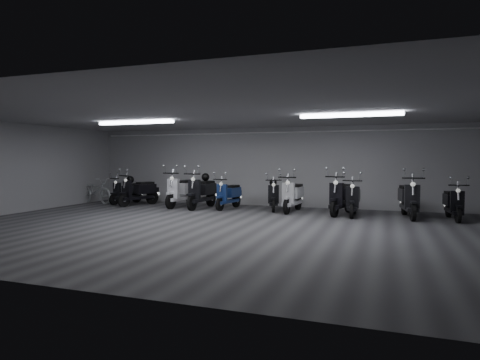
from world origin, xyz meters
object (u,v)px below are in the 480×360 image
(helmet_2, at_px, (206,177))
(bicycle, at_px, (96,188))
(scooter_0, at_px, (126,188))
(scooter_7, at_px, (342,191))
(helmet_1, at_px, (273,182))
(scooter_9, at_px, (409,193))
(scooter_1, at_px, (138,187))
(scooter_8, at_px, (353,193))
(scooter_2, at_px, (181,186))
(scooter_10, at_px, (453,198))
(scooter_4, at_px, (228,190))
(scooter_6, at_px, (293,190))
(scooter_5, at_px, (273,191))
(scooter_3, at_px, (202,187))
(helmet_0, at_px, (130,180))

(helmet_2, bearing_deg, bicycle, -177.25)
(scooter_0, distance_m, scooter_7, 8.00)
(helmet_1, bearing_deg, scooter_9, -8.50)
(scooter_1, relative_size, bicycle, 0.99)
(scooter_7, xyz_separation_m, scooter_8, (0.34, -0.15, -0.06))
(scooter_2, height_order, scooter_10, scooter_2)
(scooter_4, height_order, helmet_1, scooter_4)
(scooter_1, relative_size, scooter_10, 1.10)
(scooter_9, height_order, helmet_2, scooter_9)
(scooter_9, relative_size, scooter_10, 1.17)
(scooter_6, height_order, scooter_8, scooter_6)
(scooter_7, bearing_deg, scooter_1, -167.14)
(scooter_8, bearing_deg, scooter_4, 174.90)
(scooter_5, height_order, scooter_9, scooter_9)
(scooter_3, bearing_deg, scooter_10, 3.31)
(scooter_6, bearing_deg, scooter_5, 166.89)
(scooter_9, relative_size, helmet_0, 6.70)
(helmet_0, height_order, helmet_2, helmet_2)
(scooter_2, bearing_deg, scooter_5, 7.34)
(scooter_0, bearing_deg, scooter_10, 11.55)
(scooter_0, xyz_separation_m, scooter_7, (7.99, -0.43, 0.13))
(helmet_0, bearing_deg, bicycle, -154.69)
(scooter_6, bearing_deg, helmet_0, 179.92)
(scooter_3, relative_size, scooter_6, 1.06)
(scooter_2, distance_m, helmet_2, 0.95)
(scooter_4, distance_m, helmet_1, 1.52)
(scooter_0, height_order, helmet_2, scooter_0)
(scooter_0, height_order, scooter_7, scooter_7)
(scooter_10, bearing_deg, scooter_8, 177.32)
(scooter_0, distance_m, scooter_8, 8.35)
(scooter_4, height_order, scooter_5, scooter_4)
(helmet_2, bearing_deg, scooter_0, 178.00)
(scooter_0, relative_size, scooter_8, 0.90)
(scooter_3, bearing_deg, scooter_7, 3.59)
(scooter_2, bearing_deg, scooter_3, -6.38)
(scooter_0, height_order, scooter_9, scooter_9)
(helmet_0, bearing_deg, scooter_2, -10.52)
(bicycle, bearing_deg, scooter_0, -56.38)
(scooter_6, bearing_deg, scooter_7, -1.15)
(scooter_8, relative_size, helmet_1, 7.32)
(helmet_0, bearing_deg, scooter_1, -37.98)
(scooter_9, distance_m, helmet_1, 4.22)
(scooter_7, xyz_separation_m, helmet_0, (-7.93, 0.65, 0.16))
(scooter_1, relative_size, scooter_6, 0.97)
(scooter_2, bearing_deg, scooter_10, 2.66)
(scooter_2, distance_m, scooter_7, 5.54)
(scooter_2, bearing_deg, scooter_0, 179.11)
(scooter_6, bearing_deg, helmet_1, 154.04)
(scooter_1, bearing_deg, scooter_7, 20.96)
(scooter_1, relative_size, helmet_2, 6.61)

